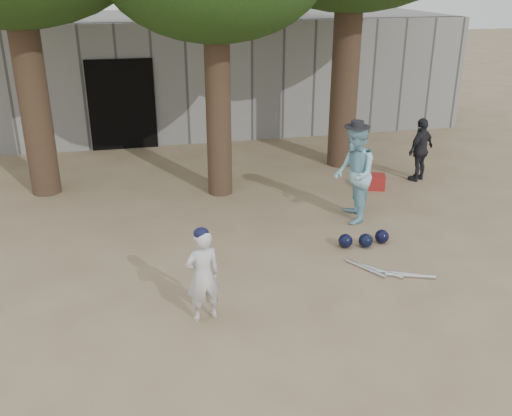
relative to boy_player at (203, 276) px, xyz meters
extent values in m
plane|color=#937C5E|center=(0.35, 0.21, -0.61)|extent=(70.00, 70.00, 0.00)
imported|color=silver|center=(0.00, 0.00, 0.00)|extent=(0.50, 0.39, 1.23)
imported|color=#94D0E6|center=(2.99, 2.51, 0.25)|extent=(0.81, 0.96, 1.74)
imported|color=#222227|center=(5.18, 4.20, 0.06)|extent=(0.85, 0.67, 1.34)
cube|color=#A82A16|center=(4.05, 3.92, -0.46)|extent=(0.50, 0.44, 0.30)
cube|color=gray|center=(0.35, 8.21, 0.89)|extent=(16.00, 0.35, 3.00)
cube|color=black|center=(-0.85, 8.01, 0.49)|extent=(1.60, 0.08, 2.20)
cube|color=slate|center=(0.35, 10.71, 0.89)|extent=(16.00, 5.00, 3.00)
sphere|color=black|center=(2.50, 1.51, -0.50)|extent=(0.23, 0.23, 0.23)
sphere|color=black|center=(2.82, 1.45, -0.50)|extent=(0.23, 0.23, 0.23)
sphere|color=black|center=(3.14, 1.53, -0.50)|extent=(0.23, 0.23, 0.23)
cylinder|color=silver|center=(2.52, 0.73, -0.59)|extent=(0.41, 0.65, 0.06)
cylinder|color=silver|center=(2.70, 0.61, -0.59)|extent=(0.52, 0.58, 0.06)
cylinder|color=silver|center=(2.88, 0.49, -0.59)|extent=(0.68, 0.35, 0.06)
cylinder|color=silver|center=(3.06, 0.37, -0.59)|extent=(0.69, 0.31, 0.06)
cylinder|color=brown|center=(-2.45, 5.21, 2.14)|extent=(0.56, 0.56, 5.50)
cylinder|color=brown|center=(0.95, 4.41, 1.89)|extent=(0.48, 0.48, 5.00)
cylinder|color=brown|center=(3.95, 5.61, 2.29)|extent=(0.60, 0.60, 5.80)
camera|label=1|loc=(-0.75, -6.20, 3.48)|focal=40.00mm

